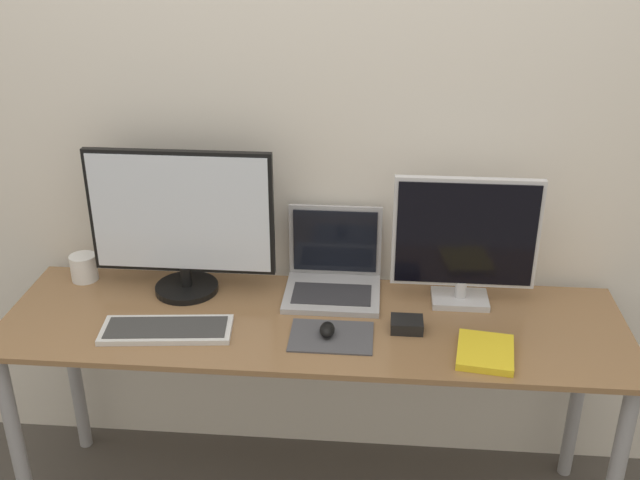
{
  "coord_description": "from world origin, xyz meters",
  "views": [
    {
      "loc": [
        0.19,
        -1.65,
        1.91
      ],
      "look_at": [
        0.01,
        0.36,
        0.96
      ],
      "focal_mm": 42.0,
      "sensor_mm": 36.0,
      "label": 1
    }
  ],
  "objects_px": {
    "laptop": "(333,272)",
    "mouse": "(327,330)",
    "mug": "(84,268)",
    "monitor_right": "(465,240)",
    "power_brick": "(407,325)",
    "monitor_left": "(181,221)",
    "book": "(485,352)",
    "keyboard": "(167,330)"
  },
  "relations": [
    {
      "from": "laptop",
      "to": "mouse",
      "type": "bearing_deg",
      "value": -89.65
    },
    {
      "from": "laptop",
      "to": "mug",
      "type": "xyz_separation_m",
      "value": [
        -0.83,
        -0.0,
        -0.02
      ]
    },
    {
      "from": "monitor_right",
      "to": "power_brick",
      "type": "height_order",
      "value": "monitor_right"
    },
    {
      "from": "monitor_left",
      "to": "mug",
      "type": "distance_m",
      "value": 0.41
    },
    {
      "from": "mouse",
      "to": "book",
      "type": "distance_m",
      "value": 0.45
    },
    {
      "from": "monitor_right",
      "to": "mouse",
      "type": "relative_size",
      "value": 6.18
    },
    {
      "from": "monitor_left",
      "to": "monitor_right",
      "type": "xyz_separation_m",
      "value": [
        0.87,
        0.0,
        -0.03
      ]
    },
    {
      "from": "monitor_right",
      "to": "mouse",
      "type": "xyz_separation_m",
      "value": [
        -0.4,
        -0.24,
        -0.19
      ]
    },
    {
      "from": "monitor_left",
      "to": "keyboard",
      "type": "bearing_deg",
      "value": -89.5
    },
    {
      "from": "monitor_right",
      "to": "power_brick",
      "type": "xyz_separation_m",
      "value": [
        -0.17,
        -0.18,
        -0.2
      ]
    },
    {
      "from": "monitor_left",
      "to": "mouse",
      "type": "relative_size",
      "value": 8.12
    },
    {
      "from": "book",
      "to": "power_brick",
      "type": "bearing_deg",
      "value": 151.58
    },
    {
      "from": "monitor_right",
      "to": "keyboard",
      "type": "bearing_deg",
      "value": -163.73
    },
    {
      "from": "monitor_right",
      "to": "mouse",
      "type": "height_order",
      "value": "monitor_right"
    },
    {
      "from": "keyboard",
      "to": "mug",
      "type": "bearing_deg",
      "value": 140.12
    },
    {
      "from": "power_brick",
      "to": "mouse",
      "type": "bearing_deg",
      "value": -166.39
    },
    {
      "from": "mouse",
      "to": "mug",
      "type": "height_order",
      "value": "mug"
    },
    {
      "from": "keyboard",
      "to": "power_brick",
      "type": "relative_size",
      "value": 4.14
    },
    {
      "from": "monitor_left",
      "to": "mug",
      "type": "height_order",
      "value": "monitor_left"
    },
    {
      "from": "laptop",
      "to": "power_brick",
      "type": "bearing_deg",
      "value": -44.64
    },
    {
      "from": "laptop",
      "to": "book",
      "type": "relative_size",
      "value": 1.48
    },
    {
      "from": "laptop",
      "to": "keyboard",
      "type": "xyz_separation_m",
      "value": [
        -0.47,
        -0.3,
        -0.05
      ]
    },
    {
      "from": "mouse",
      "to": "power_brick",
      "type": "bearing_deg",
      "value": 13.61
    },
    {
      "from": "monitor_left",
      "to": "mug",
      "type": "relative_size",
      "value": 6.61
    },
    {
      "from": "monitor_right",
      "to": "laptop",
      "type": "relative_size",
      "value": 1.46
    },
    {
      "from": "book",
      "to": "power_brick",
      "type": "height_order",
      "value": "power_brick"
    },
    {
      "from": "mouse",
      "to": "power_brick",
      "type": "height_order",
      "value": "mouse"
    },
    {
      "from": "mug",
      "to": "laptop",
      "type": "bearing_deg",
      "value": 0.29
    },
    {
      "from": "monitor_right",
      "to": "book",
      "type": "distance_m",
      "value": 0.36
    },
    {
      "from": "monitor_right",
      "to": "mouse",
      "type": "distance_m",
      "value": 0.5
    },
    {
      "from": "monitor_right",
      "to": "mug",
      "type": "distance_m",
      "value": 1.24
    },
    {
      "from": "mouse",
      "to": "book",
      "type": "bearing_deg",
      "value": -7.73
    },
    {
      "from": "power_brick",
      "to": "laptop",
      "type": "bearing_deg",
      "value": 135.36
    },
    {
      "from": "monitor_right",
      "to": "book",
      "type": "xyz_separation_m",
      "value": [
        0.05,
        -0.3,
        -0.21
      ]
    },
    {
      "from": "laptop",
      "to": "monitor_left",
      "type": "bearing_deg",
      "value": -174.0
    },
    {
      "from": "monitor_left",
      "to": "keyboard",
      "type": "xyz_separation_m",
      "value": [
        0.0,
        -0.25,
        -0.24
      ]
    },
    {
      "from": "monitor_left",
      "to": "mouse",
      "type": "distance_m",
      "value": 0.57
    },
    {
      "from": "book",
      "to": "mug",
      "type": "relative_size",
      "value": 2.33
    },
    {
      "from": "power_brick",
      "to": "mug",
      "type": "bearing_deg",
      "value": 167.98
    },
    {
      "from": "monitor_right",
      "to": "laptop",
      "type": "xyz_separation_m",
      "value": [
        -0.4,
        0.05,
        -0.15
      ]
    },
    {
      "from": "laptop",
      "to": "keyboard",
      "type": "distance_m",
      "value": 0.56
    },
    {
      "from": "keyboard",
      "to": "power_brick",
      "type": "xyz_separation_m",
      "value": [
        0.7,
        0.07,
        0.01
      ]
    }
  ]
}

